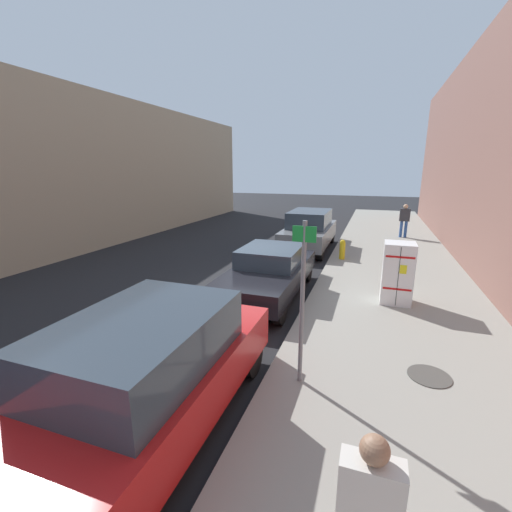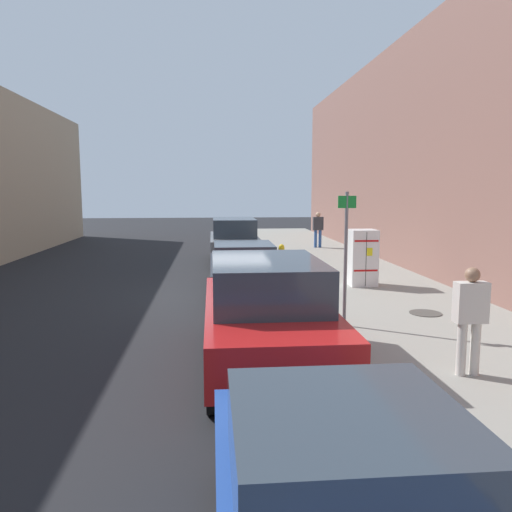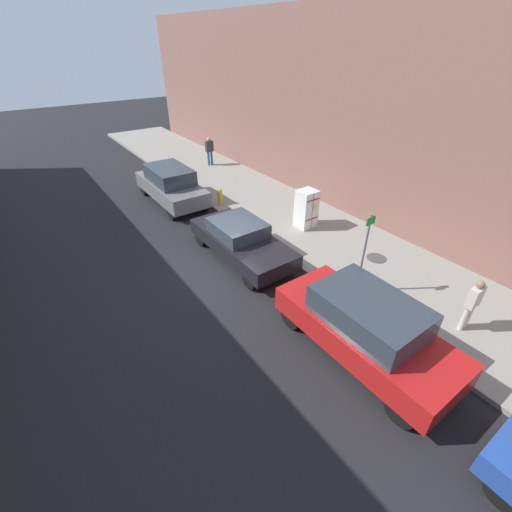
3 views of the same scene
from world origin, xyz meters
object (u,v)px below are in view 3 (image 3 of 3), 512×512
object	(u,v)px
parked_sedan_dark	(241,240)
parked_suv_red	(366,326)
street_sign_post	(364,251)
pedestrian_standing_near	(209,149)
pedestrian_walking_far	(473,302)
discarded_refrigerator	(306,209)
parked_suv_gray	(171,185)
fire_hydrant	(220,196)

from	to	relation	value
parked_sedan_dark	parked_suv_red	world-z (taller)	parked_suv_red
street_sign_post	pedestrian_standing_near	size ratio (longest dim) A/B	1.59
pedestrian_walking_far	parked_sedan_dark	distance (m)	7.41
discarded_refrigerator	parked_sedan_dark	bearing A→B (deg)	3.62
street_sign_post	pedestrian_walking_far	size ratio (longest dim) A/B	1.67
parked_sedan_dark	parked_suv_red	bearing A→B (deg)	90.00
parked_suv_gray	pedestrian_standing_near	bearing A→B (deg)	-138.82
pedestrian_standing_near	parked_sedan_dark	distance (m)	10.67
parked_sedan_dark	discarded_refrigerator	bearing A→B (deg)	-176.38
fire_hydrant	parked_suv_gray	bearing A→B (deg)	-48.08
pedestrian_standing_near	street_sign_post	bearing A→B (deg)	-50.12
parked_suv_red	pedestrian_walking_far	bearing A→B (deg)	157.85
parked_suv_red	fire_hydrant	bearing A→B (deg)	-99.40
discarded_refrigerator	street_sign_post	size ratio (longest dim) A/B	0.60
fire_hydrant	parked_sedan_dark	distance (m)	4.62
fire_hydrant	pedestrian_walking_far	bearing A→B (deg)	96.18
street_sign_post	pedestrian_walking_far	xyz separation A→B (m)	(-1.10, 2.81, -0.58)
parked_sedan_dark	parked_suv_red	xyz separation A→B (m)	(0.00, 5.66, 0.18)
pedestrian_standing_near	parked_suv_gray	distance (m)	5.55
parked_sedan_dark	street_sign_post	bearing A→B (deg)	113.68
street_sign_post	pedestrian_walking_far	distance (m)	3.07
street_sign_post	parked_suv_red	bearing A→B (deg)	43.14
street_sign_post	parked_sedan_dark	distance (m)	4.48
fire_hydrant	parked_suv_red	xyz separation A→B (m)	(1.65, 9.97, 0.36)
fire_hydrant	parked_suv_gray	world-z (taller)	parked_suv_gray
parked_suv_gray	parked_sedan_dark	size ratio (longest dim) A/B	1.03
pedestrian_standing_near	parked_suv_red	size ratio (longest dim) A/B	0.36
discarded_refrigerator	pedestrian_walking_far	distance (m)	7.06
fire_hydrant	pedestrian_standing_near	xyz separation A→B (m)	(-2.53, -5.49, 0.59)
fire_hydrant	pedestrian_standing_near	bearing A→B (deg)	-114.68
fire_hydrant	parked_suv_gray	size ratio (longest dim) A/B	0.16
fire_hydrant	parked_suv_red	world-z (taller)	parked_suv_red
pedestrian_walking_far	parked_suv_gray	size ratio (longest dim) A/B	0.34
discarded_refrigerator	street_sign_post	distance (m)	4.59
street_sign_post	parked_sedan_dark	world-z (taller)	street_sign_post
parked_suv_gray	parked_suv_red	xyz separation A→B (m)	(0.00, 11.81, -0.01)
discarded_refrigerator	pedestrian_walking_far	world-z (taller)	pedestrian_walking_far
parked_suv_gray	parked_sedan_dark	bearing A→B (deg)	90.00
street_sign_post	pedestrian_walking_far	world-z (taller)	street_sign_post
fire_hydrant	parked_suv_red	distance (m)	10.12
street_sign_post	pedestrian_walking_far	bearing A→B (deg)	111.33
fire_hydrant	parked_suv_red	bearing A→B (deg)	80.60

